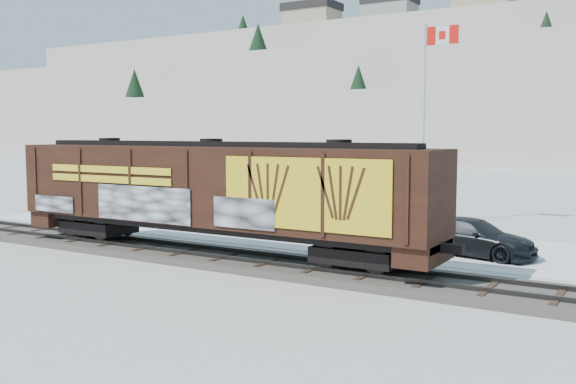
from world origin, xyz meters
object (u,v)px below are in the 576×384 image
Objects in this scene: car_silver at (284,216)px; flagpole at (425,151)px; car_dark at (473,237)px; car_white at (350,221)px; hopper_railcar at (212,189)px.

flagpole is at bearing -51.90° from car_silver.
car_silver is 0.89× the size of car_dark.
flagpole is 2.12× the size of car_dark.
car_silver is 10.18m from car_dark.
car_white is 6.89m from car_dark.
car_dark is at bearing -114.29° from car_silver.
hopper_railcar reaches higher than car_dark.
car_silver is at bearing -126.34° from flagpole.
flagpole is 9.13m from car_silver.
hopper_railcar is 4.43× the size of car_white.
hopper_railcar is at bearing 136.78° from car_dark.
car_dark is at bearing -59.28° from flagpole.
car_silver reaches higher than car_white.
car_silver is (-5.06, -6.88, -3.23)m from flagpole.
hopper_railcar is 10.89m from car_dark.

